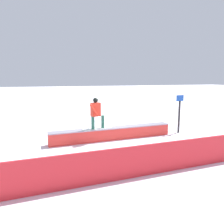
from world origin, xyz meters
name	(u,v)px	position (x,y,z in m)	size (l,w,h in m)	color
ground_plane	(113,139)	(0.00, 0.00, 0.00)	(120.00, 120.00, 0.00)	white
grind_box	(113,134)	(0.00, 0.00, 0.26)	(5.75, 0.81, 0.56)	red
snowboarder	(96,112)	(0.78, 0.06, 1.31)	(1.47, 0.65, 1.39)	silver
safety_fence	(152,159)	(0.00, 3.80, 0.47)	(10.00, 0.06, 0.93)	red
trail_marker	(179,113)	(-3.63, -0.17, 1.04)	(0.40, 0.10, 1.94)	#262628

